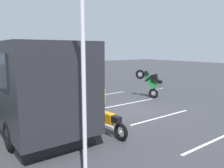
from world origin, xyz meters
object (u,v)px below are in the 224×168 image
Objects in this scene: spectator_far_right at (60,83)px; spectator_right at (59,87)px; tour_bus at (17,81)px; parked_motorcycle_silver at (71,105)px; spectator_far_left at (100,99)px; spectator_left at (88,92)px; flagpole at (82,49)px; spectator_centre at (73,89)px; parked_motorcycle_dark at (107,122)px; stunt_motorcycle at (151,81)px.

spectator_right is at bearing 155.59° from spectator_far_right.
tour_bus reaches higher than parked_motorcycle_silver.
parked_motorcycle_silver is at bearing 18.91° from spectator_far_left.
tour_bus is at bearing 126.42° from spectator_far_right.
spectator_left is 0.28× the size of flagpole.
tour_bus is 6.95m from flagpole.
spectator_far_right is (3.27, 0.03, 0.05)m from spectator_left.
spectator_centre is (0.97, 0.30, 0.05)m from spectator_left.
spectator_centre is at bearing 173.39° from spectator_far_right.
spectator_far_right is at bearing -7.31° from parked_motorcycle_dark.
tour_bus reaches higher than spectator_centre.
tour_bus is 4.63m from parked_motorcycle_dark.
spectator_centre reaches higher than spectator_left.
tour_bus reaches higher than spectator_left.
spectator_far_left is 5.61m from stunt_motorcycle.
flagpole is (-8.85, 3.16, 1.95)m from spectator_far_right.
parked_motorcycle_silver is at bearing 166.42° from spectator_far_right.
spectator_centre is 0.97× the size of stunt_motorcycle.
tour_bus is 3.50m from spectator_far_right.
flagpole reaches higher than spectator_centre.
spectator_right is 0.82× the size of parked_motorcycle_dark.
parked_motorcycle_dark is at bearing -153.38° from tour_bus.
flagpole is at bearing 144.53° from spectator_far_left.
parked_motorcycle_silver is (-3.12, 0.75, -0.60)m from spectator_far_right.
tour_bus is at bearing 62.39° from parked_motorcycle_silver.
spectator_centre is 1.07× the size of spectator_right.
spectator_right is 8.60m from flagpole.
parked_motorcycle_dark is (-1.35, 0.57, -0.51)m from spectator_far_left.
flagpole is (-6.40, 8.08, 1.99)m from stunt_motorcycle.
spectator_left is 2.96m from parked_motorcycle_dark.
stunt_motorcycle is at bearing -66.19° from spectator_far_left.
spectator_centre is at bearing 88.32° from stunt_motorcycle.
tour_bus is at bearing 26.62° from parked_motorcycle_dark.
parked_motorcycle_dark is (-2.79, 0.81, -0.55)m from spectator_left.
tour_bus is at bearing 87.09° from stunt_motorcycle.
parked_motorcycle_dark is 0.33× the size of flagpole.
spectator_left is at bearing -113.28° from tour_bus.
spectator_far_right is 0.88× the size of parked_motorcycle_dark.
spectator_left is at bearing -29.73° from flagpole.
spectator_left is at bearing -100.77° from parked_motorcycle_silver.
spectator_right is (3.76, 0.22, 0.01)m from spectator_far_left.
spectator_left reaches higher than parked_motorcycle_silver.
spectator_far_left is (-2.66, -2.58, -0.66)m from tour_bus.
stunt_motorcycle reaches higher than spectator_right.
tour_bus is 5.47× the size of spectator_centre.
parked_motorcycle_silver is at bearing 171.55° from spectator_right.
parked_motorcycle_silver is 5.75m from stunt_motorcycle.
parked_motorcycle_dark is at bearing 172.69° from spectator_far_right.
spectator_centre reaches higher than parked_motorcycle_dark.
spectator_centre reaches higher than spectator_far_left.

